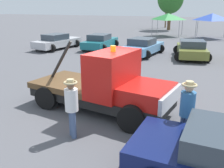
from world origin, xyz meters
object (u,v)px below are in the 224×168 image
at_px(person_at_hood, 72,104).
at_px(canopy_tent_green, 168,17).
at_px(person_near_truck, 187,108).
at_px(canopy_tent_blue, 212,17).
at_px(tow_truck, 107,86).
at_px(parked_car_skyblue, 143,47).
at_px(parked_car_olive, 191,49).
at_px(parked_car_teal, 100,42).
at_px(parked_car_silver, 57,42).
at_px(utility_pole, 167,1).

relative_size(person_at_hood, canopy_tent_green, 0.54).
bearing_deg(person_near_truck, canopy_tent_blue, 45.96).
height_order(tow_truck, person_near_truck, tow_truck).
height_order(person_near_truck, parked_car_skyblue, person_near_truck).
bearing_deg(person_near_truck, parked_car_olive, 50.40).
height_order(parked_car_teal, parked_car_olive, same).
bearing_deg(person_at_hood, canopy_tent_green, -130.95).
bearing_deg(parked_car_silver, canopy_tent_blue, -34.84).
relative_size(parked_car_teal, parked_car_olive, 1.00).
distance_m(person_at_hood, parked_car_silver, 16.20).
relative_size(tow_truck, parked_car_silver, 1.15).
height_order(tow_truck, parked_car_teal, tow_truck).
relative_size(person_near_truck, parked_car_teal, 0.41).
bearing_deg(parked_car_olive, parked_car_silver, 81.05).
height_order(canopy_tent_green, utility_pole, utility_pole).
relative_size(tow_truck, utility_pole, 0.69).
distance_m(person_near_truck, person_at_hood, 3.25).
height_order(tow_truck, parked_car_silver, tow_truck).
height_order(tow_truck, parked_car_skyblue, tow_truck).
relative_size(person_at_hood, parked_car_olive, 0.40).
distance_m(parked_car_skyblue, utility_pole, 26.12).
height_order(person_at_hood, parked_car_silver, person_at_hood).
distance_m(person_at_hood, parked_car_teal, 15.58).
relative_size(tow_truck, parked_car_skyblue, 1.21).
height_order(tow_truck, canopy_tent_green, canopy_tent_green).
height_order(person_at_hood, utility_pole, utility_pole).
relative_size(parked_car_teal, canopy_tent_green, 1.37).
relative_size(person_near_truck, parked_car_olive, 0.41).
bearing_deg(person_near_truck, parked_car_teal, 79.01).
xyz_separation_m(parked_car_teal, canopy_tent_blue, (9.01, 11.81, 1.81)).
xyz_separation_m(person_at_hood, parked_car_teal, (-5.59, 14.54, -0.41)).
distance_m(parked_car_skyblue, canopy_tent_green, 13.50).
distance_m(tow_truck, parked_car_olive, 11.47).
bearing_deg(parked_car_teal, parked_car_silver, 107.43).
bearing_deg(tow_truck, utility_pole, 106.18).
bearing_deg(person_near_truck, canopy_tent_green, 57.15).
bearing_deg(person_at_hood, canopy_tent_blue, -141.96).
distance_m(parked_car_olive, canopy_tent_blue, 13.10).
distance_m(parked_car_olive, canopy_tent_green, 13.92).
xyz_separation_m(canopy_tent_green, utility_pole, (-2.40, 12.33, 1.98)).
bearing_deg(canopy_tent_green, person_near_truck, -79.41).
relative_size(parked_car_silver, canopy_tent_blue, 1.53).
height_order(tow_truck, person_at_hood, tow_truck).
bearing_deg(person_at_hood, person_near_truck, 149.39).
height_order(parked_car_skyblue, utility_pole, utility_pole).
xyz_separation_m(person_at_hood, utility_pole, (-4.08, 38.97, 3.33)).
relative_size(person_near_truck, parked_car_silver, 0.38).
xyz_separation_m(person_near_truck, utility_pole, (-7.24, 38.18, 3.29)).
bearing_deg(utility_pole, canopy_tent_blue, -59.27).
bearing_deg(canopy_tent_blue, parked_car_silver, -134.15).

